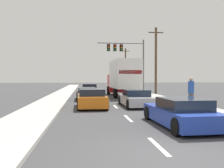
% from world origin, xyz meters
% --- Properties ---
extents(ground_plane, '(140.00, 140.00, 0.00)m').
position_xyz_m(ground_plane, '(0.00, 25.00, 0.00)').
color(ground_plane, '#3D3D3F').
extents(sidewalk_right, '(2.39, 80.00, 0.14)m').
position_xyz_m(sidewalk_right, '(4.75, 20.00, 0.07)').
color(sidewalk_right, '#B2AFA8').
rests_on(sidewalk_right, ground_plane).
extents(sidewalk_left, '(2.39, 80.00, 0.14)m').
position_xyz_m(sidewalk_left, '(-4.75, 20.00, 0.07)').
color(sidewalk_left, '#B2AFA8').
rests_on(sidewalk_left, ground_plane).
extents(lane_markings, '(0.14, 57.00, 0.01)m').
position_xyz_m(lane_markings, '(0.00, 23.37, 0.00)').
color(lane_markings, silver).
rests_on(lane_markings, ground_plane).
extents(car_maroon, '(2.07, 4.56, 1.25)m').
position_xyz_m(car_maroon, '(-1.55, 24.39, 0.58)').
color(car_maroon, maroon).
rests_on(car_maroon, ground_plane).
extents(car_black, '(1.96, 4.39, 1.12)m').
position_xyz_m(car_black, '(-1.92, 16.59, 0.53)').
color(car_black, black).
rests_on(car_black, ground_plane).
extents(car_orange, '(2.01, 4.11, 1.26)m').
position_xyz_m(car_orange, '(-1.65, 10.47, 0.59)').
color(car_orange, orange).
rests_on(car_orange, ground_plane).
extents(box_truck, '(2.71, 8.34, 3.79)m').
position_xyz_m(box_truck, '(1.93, 20.02, 2.12)').
color(box_truck, white).
rests_on(box_truck, ground_plane).
extents(car_silver, '(2.01, 4.43, 1.16)m').
position_xyz_m(car_silver, '(1.48, 11.02, 0.54)').
color(car_silver, '#B7BABF').
rests_on(car_silver, ground_plane).
extents(car_blue, '(2.07, 4.54, 1.17)m').
position_xyz_m(car_blue, '(1.79, 3.66, 0.55)').
color(car_blue, '#1E389E').
rests_on(car_blue, ground_plane).
extents(traffic_signal_mast, '(6.68, 0.69, 7.41)m').
position_xyz_m(traffic_signal_mast, '(3.34, 28.90, 5.64)').
color(traffic_signal_mast, '#595B56').
rests_on(traffic_signal_mast, ground_plane).
extents(utility_pole_mid, '(1.80, 0.28, 8.02)m').
position_xyz_m(utility_pole_mid, '(6.44, 23.22, 4.14)').
color(utility_pole_mid, brown).
rests_on(utility_pole_mid, ground_plane).
extents(utility_pole_far, '(1.80, 0.28, 8.28)m').
position_xyz_m(utility_pole_far, '(6.65, 46.80, 4.28)').
color(utility_pole_far, brown).
rests_on(utility_pole_far, ground_plane).
extents(pedestrian_near_corner, '(0.38, 0.38, 1.87)m').
position_xyz_m(pedestrian_near_corner, '(4.68, 9.19, 1.08)').
color(pedestrian_near_corner, '#3F3F42').
rests_on(pedestrian_near_corner, sidewalk_right).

